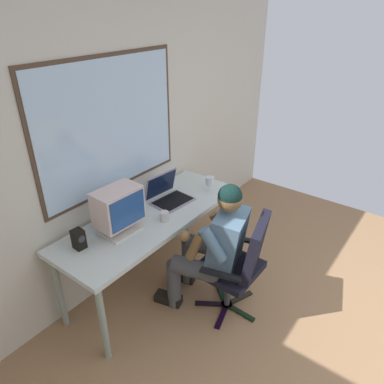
{
  "coord_description": "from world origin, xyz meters",
  "views": [
    {
      "loc": [
        -2.1,
        0.43,
        2.4
      ],
      "look_at": [
        -0.11,
        1.93,
        1.05
      ],
      "focal_mm": 33.53,
      "sensor_mm": 36.0,
      "label": 1
    }
  ],
  "objects_px": {
    "desk": "(153,222)",
    "wine_glass": "(210,182)",
    "office_chair": "(241,261)",
    "desk_speaker": "(79,239)",
    "laptop": "(167,194)",
    "person_seated": "(213,244)",
    "coffee_mug": "(164,216)",
    "crt_monitor": "(118,208)"
  },
  "relations": [
    {
      "from": "wine_glass",
      "to": "coffee_mug",
      "type": "relative_size",
      "value": 1.87
    },
    {
      "from": "desk",
      "to": "wine_glass",
      "type": "bearing_deg",
      "value": -13.57
    },
    {
      "from": "crt_monitor",
      "to": "wine_glass",
      "type": "xyz_separation_m",
      "value": [
        0.98,
        -0.19,
        -0.11
      ]
    },
    {
      "from": "person_seated",
      "to": "crt_monitor",
      "type": "xyz_separation_m",
      "value": [
        -0.45,
        0.59,
        0.35
      ]
    },
    {
      "from": "crt_monitor",
      "to": "laptop",
      "type": "relative_size",
      "value": 0.97
    },
    {
      "from": "laptop",
      "to": "wine_glass",
      "type": "distance_m",
      "value": 0.43
    },
    {
      "from": "desk",
      "to": "wine_glass",
      "type": "relative_size",
      "value": 11.58
    },
    {
      "from": "person_seated",
      "to": "coffee_mug",
      "type": "bearing_deg",
      "value": 106.4
    },
    {
      "from": "laptop",
      "to": "coffee_mug",
      "type": "height_order",
      "value": "laptop"
    },
    {
      "from": "office_chair",
      "to": "coffee_mug",
      "type": "bearing_deg",
      "value": 105.33
    },
    {
      "from": "person_seated",
      "to": "desk_speaker",
      "type": "distance_m",
      "value": 1.05
    },
    {
      "from": "desk",
      "to": "laptop",
      "type": "bearing_deg",
      "value": 12.93
    },
    {
      "from": "wine_glass",
      "to": "office_chair",
      "type": "bearing_deg",
      "value": -126.29
    },
    {
      "from": "desk",
      "to": "crt_monitor",
      "type": "distance_m",
      "value": 0.44
    },
    {
      "from": "person_seated",
      "to": "wine_glass",
      "type": "xyz_separation_m",
      "value": [
        0.53,
        0.4,
        0.24
      ]
    },
    {
      "from": "person_seated",
      "to": "coffee_mug",
      "type": "xyz_separation_m",
      "value": [
        -0.12,
        0.41,
        0.17
      ]
    },
    {
      "from": "desk_speaker",
      "to": "office_chair",
      "type": "bearing_deg",
      "value": -47.3
    },
    {
      "from": "laptop",
      "to": "wine_glass",
      "type": "bearing_deg",
      "value": -30.93
    },
    {
      "from": "crt_monitor",
      "to": "coffee_mug",
      "type": "relative_size",
      "value": 4.54
    },
    {
      "from": "coffee_mug",
      "to": "office_chair",
      "type": "bearing_deg",
      "value": -74.67
    },
    {
      "from": "desk",
      "to": "person_seated",
      "type": "bearing_deg",
      "value": -78.18
    },
    {
      "from": "desk",
      "to": "crt_monitor",
      "type": "bearing_deg",
      "value": 174.56
    },
    {
      "from": "office_chair",
      "to": "desk_speaker",
      "type": "xyz_separation_m",
      "value": [
        -0.84,
        0.91,
        0.3
      ]
    },
    {
      "from": "desk_speaker",
      "to": "coffee_mug",
      "type": "distance_m",
      "value": 0.71
    },
    {
      "from": "office_chair",
      "to": "crt_monitor",
      "type": "xyz_separation_m",
      "value": [
        -0.51,
        0.83,
        0.44
      ]
    },
    {
      "from": "crt_monitor",
      "to": "wine_glass",
      "type": "relative_size",
      "value": 2.42
    },
    {
      "from": "desk_speaker",
      "to": "desk",
      "type": "bearing_deg",
      "value": -9.77
    },
    {
      "from": "coffee_mug",
      "to": "desk",
      "type": "bearing_deg",
      "value": 88.23
    },
    {
      "from": "desk",
      "to": "person_seated",
      "type": "height_order",
      "value": "person_seated"
    },
    {
      "from": "desk",
      "to": "person_seated",
      "type": "relative_size",
      "value": 1.5
    },
    {
      "from": "office_chair",
      "to": "desk_speaker",
      "type": "relative_size",
      "value": 6.06
    },
    {
      "from": "office_chair",
      "to": "wine_glass",
      "type": "relative_size",
      "value": 6.02
    },
    {
      "from": "person_seated",
      "to": "wine_glass",
      "type": "relative_size",
      "value": 7.73
    },
    {
      "from": "desk",
      "to": "desk_speaker",
      "type": "distance_m",
      "value": 0.69
    },
    {
      "from": "wine_glass",
      "to": "desk_speaker",
      "type": "bearing_deg",
      "value": 168.35
    },
    {
      "from": "desk",
      "to": "office_chair",
      "type": "distance_m",
      "value": 0.83
    },
    {
      "from": "crt_monitor",
      "to": "wine_glass",
      "type": "bearing_deg",
      "value": -10.85
    },
    {
      "from": "desk",
      "to": "wine_glass",
      "type": "xyz_separation_m",
      "value": [
        0.64,
        -0.16,
        0.18
      ]
    },
    {
      "from": "desk",
      "to": "coffee_mug",
      "type": "height_order",
      "value": "coffee_mug"
    },
    {
      "from": "coffee_mug",
      "to": "desk_speaker",
      "type": "bearing_deg",
      "value": 158.54
    },
    {
      "from": "laptop",
      "to": "person_seated",
      "type": "bearing_deg",
      "value": -104.61
    },
    {
      "from": "office_chair",
      "to": "wine_glass",
      "type": "height_order",
      "value": "office_chair"
    }
  ]
}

